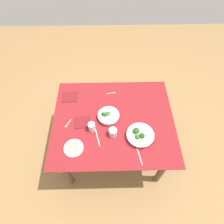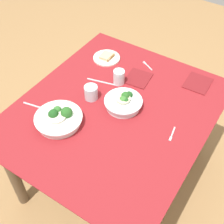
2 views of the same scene
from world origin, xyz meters
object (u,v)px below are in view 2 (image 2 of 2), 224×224
(bread_side_plate, at_px, (107,58))
(water_glass_center, at_px, (91,92))
(broccoli_bowl_near, at_px, (124,102))
(water_glass_side, at_px, (119,77))
(napkin_folded_lower, at_px, (198,83))
(fork_by_near_bowl, at_px, (172,134))
(table_knife_left, at_px, (103,82))
(broccoli_bowl_far, at_px, (59,118))
(napkin_folded_upper, at_px, (138,78))
(table_knife_right, at_px, (37,107))
(fork_by_far_bowl, at_px, (147,65))

(bread_side_plate, height_order, water_glass_center, water_glass_center)
(broccoli_bowl_near, relative_size, water_glass_center, 2.56)
(water_glass_side, height_order, napkin_folded_lower, water_glass_side)
(fork_by_near_bowl, distance_m, napkin_folded_lower, 0.48)
(table_knife_left, bearing_deg, broccoli_bowl_near, -40.29)
(broccoli_bowl_far, relative_size, water_glass_side, 2.86)
(napkin_folded_upper, bearing_deg, bread_side_plate, 77.43)
(fork_by_near_bowl, bearing_deg, broccoli_bowl_far, -74.88)
(napkin_folded_upper, bearing_deg, fork_by_near_bowl, -128.48)
(table_knife_right, xyz_separation_m, napkin_folded_upper, (0.56, -0.38, 0.00))
(napkin_folded_upper, height_order, napkin_folded_lower, same)
(broccoli_bowl_near, bearing_deg, fork_by_far_bowl, 9.10)
(water_glass_side, bearing_deg, broccoli_bowl_near, -140.42)
(water_glass_side, relative_size, table_knife_right, 0.52)
(water_glass_center, distance_m, fork_by_near_bowl, 0.54)
(water_glass_center, xyz_separation_m, napkin_folded_lower, (0.48, -0.49, -0.04))
(fork_by_near_bowl, height_order, table_knife_right, same)
(broccoli_bowl_far, height_order, napkin_folded_lower, broccoli_bowl_far)
(table_knife_left, bearing_deg, fork_by_near_bowl, -29.12)
(broccoli_bowl_near, xyz_separation_m, fork_by_near_bowl, (-0.04, -0.34, -0.03))
(water_glass_side, relative_size, napkin_folded_upper, 0.57)
(water_glass_center, distance_m, napkin_folded_lower, 0.69)
(broccoli_bowl_near, xyz_separation_m, table_knife_left, (0.11, 0.22, -0.03))
(water_glass_center, height_order, water_glass_side, water_glass_side)
(fork_by_near_bowl, relative_size, napkin_folded_upper, 0.63)
(water_glass_center, relative_size, table_knife_right, 0.49)
(fork_by_near_bowl, bearing_deg, napkin_folded_upper, -138.28)
(napkin_folded_upper, xyz_separation_m, napkin_folded_lower, (0.17, -0.34, 0.00))
(napkin_folded_lower, bearing_deg, broccoli_bowl_far, 144.60)
(bread_side_plate, relative_size, napkin_folded_lower, 1.07)
(water_glass_side, height_order, napkin_folded_upper, water_glass_side)
(broccoli_bowl_far, bearing_deg, fork_by_far_bowl, -13.13)
(fork_by_far_bowl, relative_size, napkin_folded_lower, 0.56)
(fork_by_far_bowl, distance_m, napkin_folded_lower, 0.36)
(broccoli_bowl_near, relative_size, table_knife_left, 1.05)
(bread_side_plate, xyz_separation_m, water_glass_center, (-0.38, -0.14, 0.03))
(broccoli_bowl_far, distance_m, fork_by_far_bowl, 0.75)
(fork_by_far_bowl, bearing_deg, bread_side_plate, 45.14)
(napkin_folded_lower, bearing_deg, fork_by_near_bowl, -174.47)
(water_glass_center, xyz_separation_m, table_knife_left, (0.16, 0.02, -0.04))
(water_glass_side, bearing_deg, napkin_folded_lower, -57.81)
(broccoli_bowl_near, xyz_separation_m, table_knife_right, (-0.29, 0.43, -0.03))
(water_glass_side, xyz_separation_m, fork_by_far_bowl, (0.25, -0.07, -0.04))
(water_glass_side, xyz_separation_m, fork_by_near_bowl, (-0.21, -0.48, -0.04))
(bread_side_plate, xyz_separation_m, fork_by_near_bowl, (-0.37, -0.68, -0.01))
(bread_side_plate, bearing_deg, fork_by_far_bowl, -72.80)
(table_knife_right, bearing_deg, table_knife_left, 51.31)
(fork_by_far_bowl, bearing_deg, table_knife_left, 90.91)
(fork_by_near_bowl, bearing_deg, table_knife_right, -82.15)
(fork_by_near_bowl, xyz_separation_m, table_knife_right, (-0.25, 0.77, -0.00))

